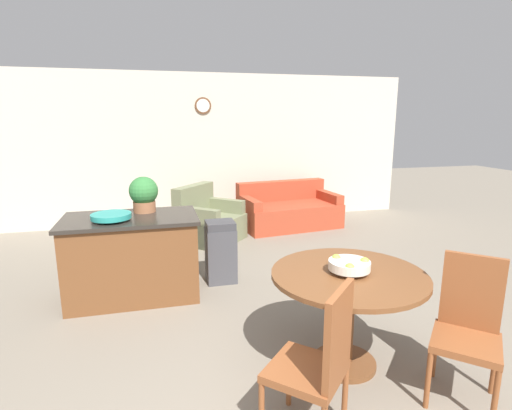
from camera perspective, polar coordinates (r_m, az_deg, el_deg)
name	(u,v)px	position (r m, az deg, el deg)	size (l,w,h in m)	color
wall_back	(200,149)	(7.45, -8.01, 7.92)	(8.00, 0.09, 2.70)	beige
dining_table	(348,295)	(3.18, 12.97, -12.36)	(1.17, 1.17, 0.77)	brown
dining_chair_near_left	(319,360)	(2.51, 8.98, -21.01)	(0.59, 0.59, 1.00)	brown
dining_chair_near_right	(468,324)	(3.18, 28.04, -14.74)	(0.59, 0.59, 1.00)	brown
fruit_bowl	(349,265)	(3.09, 13.20, -8.35)	(0.31, 0.31, 0.12)	silver
kitchen_island	(133,257)	(4.52, -17.19, -7.10)	(1.39, 0.80, 0.89)	brown
teal_bowl	(111,216)	(4.28, -19.98, -1.51)	(0.39, 0.39, 0.07)	teal
potted_plant	(144,194)	(4.55, -15.75, 1.57)	(0.31, 0.31, 0.39)	#A36642
trash_bin	(221,252)	(4.76, -5.06, -6.66)	(0.34, 0.31, 0.73)	#47474C
couch	(288,211)	(7.18, 4.64, -0.86)	(1.80, 1.15, 0.78)	#B24228
armchair	(208,223)	(6.33, -6.81, -2.52)	(1.20, 1.21, 0.87)	#7A7F5B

